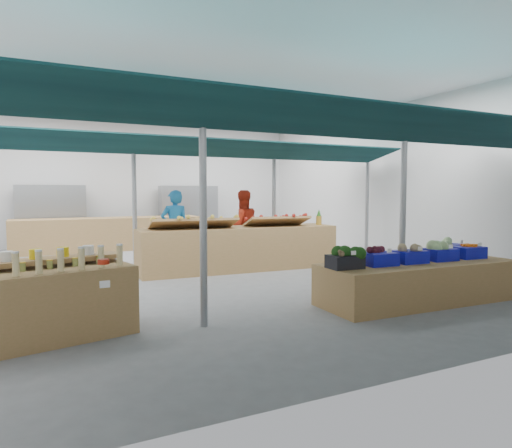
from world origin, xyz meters
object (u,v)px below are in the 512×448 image
object	(u,v)px
veg_counter	(418,282)
vendor_left	(175,228)
vendor_right	(242,226)
bottle_shelf	(48,301)
fruit_counter	(239,248)
crate_stack	(470,271)

from	to	relation	value
veg_counter	vendor_left	world-z (taller)	vendor_left
vendor_right	vendor_left	bearing A→B (deg)	2.57
vendor_left	vendor_right	distance (m)	1.80
bottle_shelf	vendor_right	world-z (taller)	vendor_right
fruit_counter	vendor_left	bearing A→B (deg)	140.06
fruit_counter	veg_counter	bearing A→B (deg)	-69.34
bottle_shelf	crate_stack	world-z (taller)	bottle_shelf
veg_counter	crate_stack	bearing A→B (deg)	16.69
veg_counter	fruit_counter	size ratio (longest dim) A/B	0.73
veg_counter	crate_stack	size ratio (longest dim) A/B	5.74
bottle_shelf	vendor_right	distance (m)	6.67
fruit_counter	crate_stack	size ratio (longest dim) A/B	7.84
vendor_left	vendor_right	bearing A→B (deg)	-177.43
vendor_left	vendor_right	size ratio (longest dim) A/B	1.00
veg_counter	vendor_left	bearing A→B (deg)	117.69
crate_stack	bottle_shelf	bearing A→B (deg)	179.10
fruit_counter	crate_stack	distance (m)	4.89
veg_counter	crate_stack	world-z (taller)	veg_counter
bottle_shelf	fruit_counter	world-z (taller)	bottle_shelf
veg_counter	vendor_left	distance (m)	5.90
crate_stack	vendor_right	bearing A→B (deg)	118.67
fruit_counter	crate_stack	xyz separation A→B (m)	(3.22, -3.68, -0.20)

